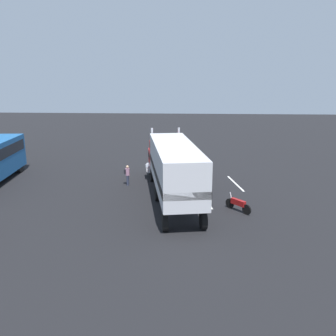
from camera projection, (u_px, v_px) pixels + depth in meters
The scene contains 6 objects.
ground_plane at pixel (163, 178), 30.62m from camera, with size 120.00×120.00×0.00m, color black.
lane_stripe_near at pixel (205, 198), 25.46m from camera, with size 4.40×0.16×0.01m, color silver.
lane_stripe_mid at pixel (235, 183), 29.16m from camera, with size 4.40×0.16×0.01m, color silver.
semi_truck at pixel (172, 165), 24.70m from camera, with size 14.38×5.12×4.50m.
person_bystander at pixel (127, 174), 28.50m from camera, with size 0.34×0.46×1.63m.
motorcycle at pixel (238, 204), 22.90m from camera, with size 1.66×1.46×1.12m.
Camera 1 is at (-29.39, -2.36, 8.32)m, focal length 37.89 mm.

